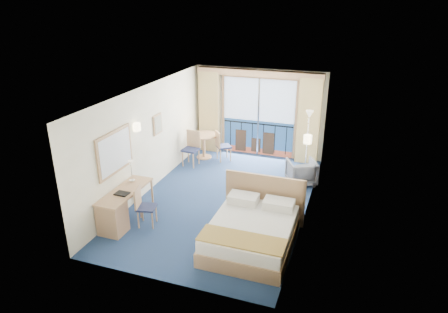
# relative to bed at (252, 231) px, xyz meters

# --- Properties ---
(floor) EXTENTS (6.50, 6.50, 0.00)m
(floor) POSITION_rel_bed_xyz_m (-1.17, 1.64, -0.31)
(floor) COLOR navy
(floor) RESTS_ON ground
(room_walls) EXTENTS (4.04, 6.54, 2.72)m
(room_walls) POSITION_rel_bed_xyz_m (-1.17, 1.64, 1.47)
(room_walls) COLOR beige
(room_walls) RESTS_ON ground
(balcony_door) EXTENTS (2.36, 0.03, 2.52)m
(balcony_door) POSITION_rel_bed_xyz_m (-1.18, 4.85, 0.83)
(balcony_door) COLOR navy
(balcony_door) RESTS_ON room_walls
(curtain_left) EXTENTS (0.65, 0.22, 2.55)m
(curtain_left) POSITION_rel_bed_xyz_m (-2.72, 4.71, 0.96)
(curtain_left) COLOR tan
(curtain_left) RESTS_ON room_walls
(curtain_right) EXTENTS (0.65, 0.22, 2.55)m
(curtain_right) POSITION_rel_bed_xyz_m (0.38, 4.71, 0.96)
(curtain_right) COLOR tan
(curtain_right) RESTS_ON room_walls
(pelmet) EXTENTS (3.80, 0.25, 0.18)m
(pelmet) POSITION_rel_bed_xyz_m (-1.17, 4.74, 2.27)
(pelmet) COLOR tan
(pelmet) RESTS_ON room_walls
(mirror) EXTENTS (0.05, 1.25, 0.95)m
(mirror) POSITION_rel_bed_xyz_m (-3.14, 0.14, 1.24)
(mirror) COLOR tan
(mirror) RESTS_ON room_walls
(wall_print) EXTENTS (0.04, 0.42, 0.52)m
(wall_print) POSITION_rel_bed_xyz_m (-3.14, 2.09, 1.29)
(wall_print) COLOR tan
(wall_print) RESTS_ON room_walls
(sconce_left) EXTENTS (0.18, 0.18, 0.18)m
(sconce_left) POSITION_rel_bed_xyz_m (-3.11, 1.04, 1.54)
(sconce_left) COLOR #FFEBB2
(sconce_left) RESTS_ON room_walls
(sconce_right) EXTENTS (0.18, 0.18, 0.18)m
(sconce_right) POSITION_rel_bed_xyz_m (0.77, 1.49, 1.54)
(sconce_right) COLOR #FFEBB2
(sconce_right) RESTS_ON room_walls
(bed) EXTENTS (1.77, 2.11, 1.11)m
(bed) POSITION_rel_bed_xyz_m (0.00, 0.00, 0.00)
(bed) COLOR tan
(bed) RESTS_ON ground
(nightstand) EXTENTS (0.43, 0.41, 0.56)m
(nightstand) POSITION_rel_bed_xyz_m (0.59, 1.18, -0.03)
(nightstand) COLOR #A87959
(nightstand) RESTS_ON ground
(phone) EXTENTS (0.19, 0.16, 0.07)m
(phone) POSITION_rel_bed_xyz_m (0.55, 1.18, 0.29)
(phone) COLOR beige
(phone) RESTS_ON nightstand
(armchair) EXTENTS (0.96, 0.97, 0.66)m
(armchair) POSITION_rel_bed_xyz_m (0.48, 3.16, 0.02)
(armchair) COLOR #474D56
(armchair) RESTS_ON ground
(floor_lamp) EXTENTS (0.24, 0.24, 1.74)m
(floor_lamp) POSITION_rel_bed_xyz_m (0.44, 4.19, 1.01)
(floor_lamp) COLOR silver
(floor_lamp) RESTS_ON ground
(desk) EXTENTS (0.54, 1.57, 0.74)m
(desk) POSITION_rel_bed_xyz_m (-2.89, -0.44, 0.10)
(desk) COLOR tan
(desk) RESTS_ON ground
(desk_chair) EXTENTS (0.47, 0.46, 0.90)m
(desk_chair) POSITION_rel_bed_xyz_m (-2.44, -0.06, 0.19)
(desk_chair) COLOR #20284C
(desk_chair) RESTS_ON ground
(folder) EXTENTS (0.30, 0.23, 0.03)m
(folder) POSITION_rel_bed_xyz_m (-2.85, -0.18, 0.44)
(folder) COLOR black
(folder) RESTS_ON desk
(desk_lamp) EXTENTS (0.13, 0.13, 0.50)m
(desk_lamp) POSITION_rel_bed_xyz_m (-2.97, 0.43, 0.80)
(desk_lamp) COLOR silver
(desk_lamp) RESTS_ON desk
(round_table) EXTENTS (0.84, 0.84, 0.76)m
(round_table) POSITION_rel_bed_xyz_m (-2.66, 4.02, 0.26)
(round_table) COLOR tan
(round_table) RESTS_ON ground
(table_chair_a) EXTENTS (0.56, 0.56, 0.93)m
(table_chair_a) POSITION_rel_bed_xyz_m (-2.07, 3.97, 0.21)
(table_chair_a) COLOR #20284C
(table_chair_a) RESTS_ON ground
(table_chair_b) EXTENTS (0.47, 0.48, 1.02)m
(table_chair_b) POSITION_rel_bed_xyz_m (-2.79, 3.42, 0.26)
(table_chair_b) COLOR #20284C
(table_chair_b) RESTS_ON ground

